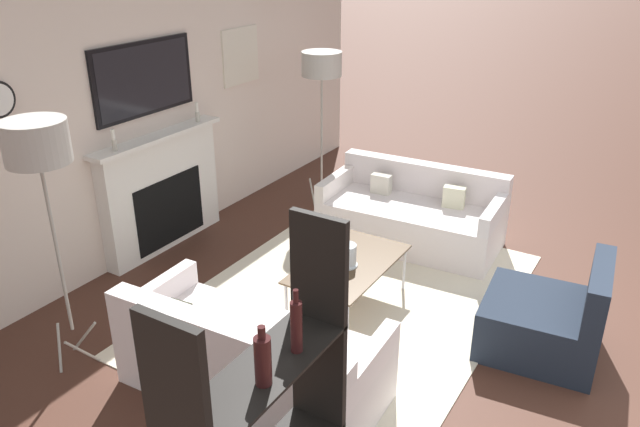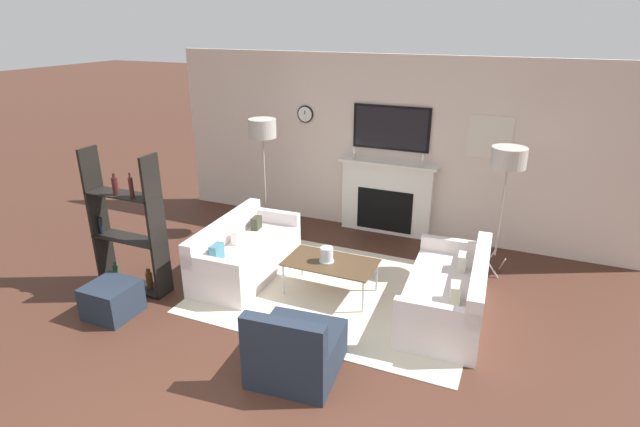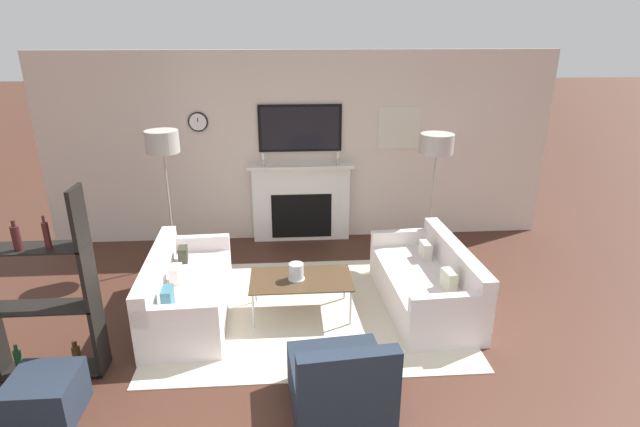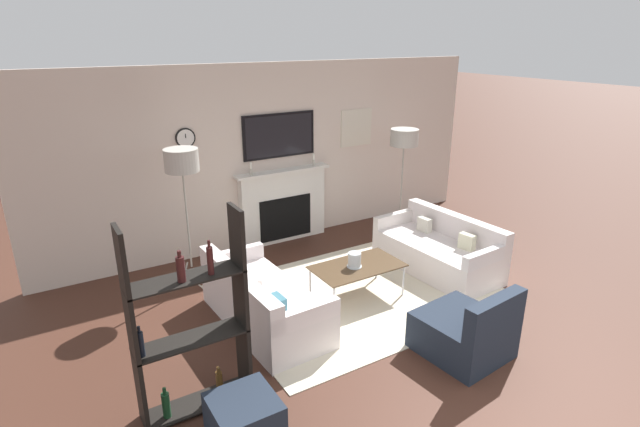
% 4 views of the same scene
% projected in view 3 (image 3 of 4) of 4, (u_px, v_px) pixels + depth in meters
% --- Properties ---
extents(fireplace_wall, '(7.22, 0.28, 2.70)m').
position_uv_depth(fireplace_wall, '(301.00, 157.00, 7.15)').
color(fireplace_wall, beige).
rests_on(fireplace_wall, ground_plane).
extents(area_rug, '(3.28, 2.43, 0.01)m').
position_uv_depth(area_rug, '(309.00, 310.00, 5.58)').
color(area_rug, beige).
rests_on(area_rug, ground_plane).
extents(couch_left, '(0.86, 1.78, 0.72)m').
position_uv_depth(couch_left, '(186.00, 294.00, 5.40)').
color(couch_left, silver).
rests_on(couch_left, ground_plane).
extents(couch_right, '(0.93, 1.76, 0.73)m').
position_uv_depth(couch_right, '(427.00, 285.00, 5.58)').
color(couch_right, silver).
rests_on(couch_right, ground_plane).
extents(armchair, '(0.85, 0.89, 0.77)m').
position_uv_depth(armchair, '(340.00, 385.00, 4.03)').
color(armchair, '#1F2835').
rests_on(armchair, ground_plane).
extents(coffee_table, '(1.10, 0.62, 0.43)m').
position_uv_depth(coffee_table, '(301.00, 281.00, 5.38)').
color(coffee_table, '#4C3823').
rests_on(coffee_table, ground_plane).
extents(hurricane_candle, '(0.18, 0.18, 0.18)m').
position_uv_depth(hurricane_candle, '(296.00, 272.00, 5.34)').
color(hurricane_candle, silver).
rests_on(hurricane_candle, coffee_table).
extents(floor_lamp_left, '(0.41, 0.41, 1.81)m').
position_uv_depth(floor_lamp_left, '(162.00, 144.00, 6.10)').
color(floor_lamp_left, '#9E998E').
rests_on(floor_lamp_left, ground_plane).
extents(floor_lamp_right, '(0.43, 0.43, 1.72)m').
position_uv_depth(floor_lamp_right, '(437.00, 145.00, 6.35)').
color(floor_lamp_right, '#9E998E').
rests_on(floor_lamp_right, ground_plane).
extents(shelf_unit, '(0.94, 0.28, 1.76)m').
position_uv_depth(shelf_unit, '(37.00, 294.00, 4.30)').
color(shelf_unit, black).
rests_on(shelf_unit, ground_plane).
extents(ottoman, '(0.51, 0.51, 0.39)m').
position_uv_depth(ottoman, '(46.00, 397.00, 3.99)').
color(ottoman, '#1F2835').
rests_on(ottoman, ground_plane).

